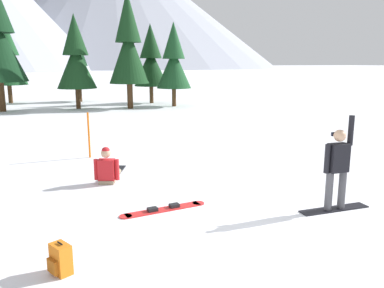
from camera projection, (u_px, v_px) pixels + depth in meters
ground_plane at (259, 238)px, 6.71m from camera, size 800.00×800.00×0.00m
snowboarder_foreground at (337, 167)px, 7.83m from camera, size 1.55×0.40×1.93m
snowboarder_midground at (108, 169)px, 9.86m from camera, size 1.13×1.77×0.93m
loose_snowboard_near_left at (164, 209)px, 7.98m from camera, size 1.87×0.37×0.09m
backpack_orange at (60, 259)px, 5.54m from camera, size 0.35×0.37×0.47m
trail_marker_pole at (89, 135)px, 12.29m from camera, size 0.06×0.06×1.44m
pine_tree_short at (7, 57)px, 28.65m from camera, size 2.70×2.70×6.15m
pine_tree_broad at (128, 45)px, 25.03m from camera, size 2.58×2.58×7.45m
pine_tree_tall at (151, 60)px, 28.70m from camera, size 2.50×2.50×5.77m
pine_tree_young at (79, 67)px, 29.88m from camera, size 2.08×2.08×4.80m
pine_tree_slender at (76, 58)px, 25.04m from camera, size 2.52×2.52×6.03m
pine_tree_leaning at (174, 61)px, 26.52m from camera, size 2.36×2.36×5.67m
peak_west_ridge at (113, 1)px, 241.24m from camera, size 201.20×201.20×76.96m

